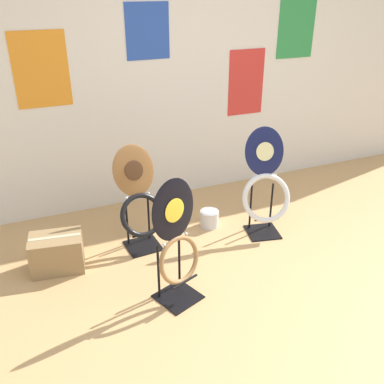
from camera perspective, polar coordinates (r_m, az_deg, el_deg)
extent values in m
plane|color=tan|center=(3.06, 15.21, -17.05)|extent=(14.00, 14.00, 0.00)
cube|color=silver|center=(4.27, -1.55, 16.13)|extent=(8.00, 0.06, 2.60)
cube|color=orange|center=(3.94, -19.49, 15.10)|extent=(0.45, 0.01, 0.63)
cube|color=#284CAD|center=(4.08, -5.94, 20.53)|extent=(0.41, 0.01, 0.49)
cube|color=#2D8E47|center=(4.80, 13.80, 20.92)|extent=(0.43, 0.01, 0.67)
cube|color=red|center=(4.58, 7.23, 14.28)|extent=(0.40, 0.01, 0.66)
cube|color=black|center=(3.96, 9.37, -5.29)|extent=(0.33, 0.33, 0.01)
cylinder|color=black|center=(3.89, 7.81, -1.99)|extent=(0.02, 0.02, 0.43)
cylinder|color=black|center=(3.95, 10.52, -1.73)|extent=(0.02, 0.02, 0.43)
cylinder|color=black|center=(3.81, 9.95, -3.60)|extent=(0.22, 0.07, 0.02)
torus|color=silver|center=(3.77, 9.87, -0.80)|extent=(0.47, 0.31, 0.41)
ellipsoid|color=#141942|center=(3.73, 9.63, 5.36)|extent=(0.37, 0.20, 0.42)
ellipsoid|color=beige|center=(3.71, 9.72, 5.34)|extent=(0.16, 0.08, 0.16)
sphere|color=silver|center=(3.73, 8.28, 2.04)|extent=(0.02, 0.02, 0.02)
sphere|color=silver|center=(3.79, 11.04, 2.24)|extent=(0.02, 0.02, 0.02)
cube|color=black|center=(3.19, -1.88, -13.76)|extent=(0.36, 0.36, 0.01)
cylinder|color=black|center=(3.06, -4.49, -10.55)|extent=(0.02, 0.02, 0.43)
cylinder|color=black|center=(3.16, -1.71, -9.11)|extent=(0.02, 0.02, 0.43)
cylinder|color=black|center=(3.03, -0.94, -11.86)|extent=(0.22, 0.09, 0.02)
torus|color=#9E7042|center=(2.97, -1.70, -9.05)|extent=(0.36, 0.23, 0.34)
ellipsoid|color=black|center=(2.81, -2.51, -2.40)|extent=(0.36, 0.17, 0.44)
ellipsoid|color=yellow|center=(2.80, -2.33, -2.48)|extent=(0.16, 0.07, 0.17)
sphere|color=silver|center=(2.86, -3.74, -7.04)|extent=(0.02, 0.02, 0.02)
sphere|color=silver|center=(2.97, -0.79, -5.59)|extent=(0.02, 0.02, 0.02)
cube|color=black|center=(3.74, -6.54, -7.13)|extent=(0.30, 0.30, 0.01)
cylinder|color=black|center=(3.68, -8.63, -4.14)|extent=(0.02, 0.02, 0.40)
cylinder|color=black|center=(3.74, -5.79, -3.48)|extent=(0.02, 0.02, 0.40)
cylinder|color=black|center=(3.59, -6.24, -5.57)|extent=(0.22, 0.03, 0.02)
torus|color=black|center=(3.56, -6.68, -3.08)|extent=(0.38, 0.24, 0.34)
ellipsoid|color=#936033|center=(3.53, -7.82, 2.89)|extent=(0.36, 0.18, 0.41)
ellipsoid|color=#4C2D19|center=(3.52, -7.74, 2.88)|extent=(0.16, 0.07, 0.16)
sphere|color=silver|center=(3.53, -8.72, -0.82)|extent=(0.02, 0.02, 0.02)
sphere|color=silver|center=(3.59, -5.80, -0.19)|extent=(0.02, 0.02, 0.02)
cylinder|color=silver|center=(3.97, 2.33, -3.56)|extent=(0.17, 0.17, 0.16)
torus|color=silver|center=(3.94, 2.35, -2.66)|extent=(0.18, 0.18, 0.01)
cylinder|color=#B2B2B7|center=(3.93, 2.35, -2.55)|extent=(0.15, 0.15, 0.00)
cube|color=#93754C|center=(3.55, -17.55, -7.72)|extent=(0.44, 0.33, 0.29)
cube|color=#B7AD89|center=(3.47, -17.87, -5.74)|extent=(0.39, 0.10, 0.00)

